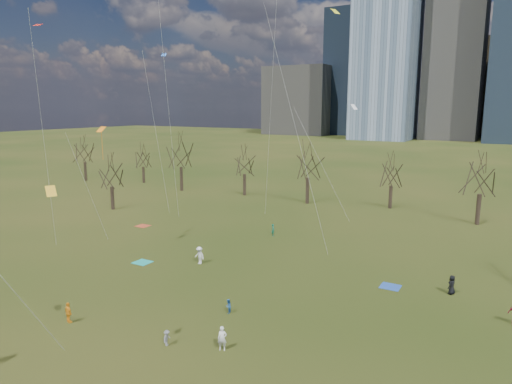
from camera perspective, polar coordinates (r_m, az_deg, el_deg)
The scene contains 14 objects.
ground at distance 35.00m, azimuth -10.21°, elevation -14.55°, with size 500.00×500.00×0.00m, color black.
downtown_skyline at distance 237.01m, azimuth 25.21°, elevation 15.49°, with size 212.50×78.00×118.00m.
bare_tree_row at distance 65.23m, azimuth 11.10°, elevation 2.77°, with size 113.04×29.80×9.50m.
blanket_teal at distance 45.81m, azimuth -14.02°, elevation -8.52°, with size 1.60×1.50×0.03m, color teal.
blanket_navy at distance 40.42m, azimuth 16.45°, elevation -11.27°, with size 1.60×1.50×0.03m, color #2248A1.
blanket_crimson at distance 59.29m, azimuth -13.97°, elevation -4.14°, with size 1.60×1.50×0.03m, color #B13F23.
person_1 at distance 29.49m, azimuth -4.24°, elevation -17.78°, with size 0.56×0.37×1.53m, color silver.
person_3 at distance 30.52m, azimuth -11.08°, elevation -17.46°, with size 0.66×0.38×1.03m, color slate.
person_4 at distance 35.14m, azimuth -22.40°, elevation -13.78°, with size 0.87×0.36×1.48m, color orange.
person_6 at distance 40.29m, azimuth 23.28°, elevation -10.61°, with size 0.77×0.50×1.57m, color black.
person_8 at distance 34.16m, azimuth -3.49°, elevation -14.06°, with size 0.51×0.40×1.06m, color #23589B.
person_9 at distance 44.20m, azimuth -7.08°, elevation -7.85°, with size 1.09×0.63×1.69m, color white.
person_13 at distance 53.17m, azimuth 2.15°, elevation -4.75°, with size 0.51×0.34×1.41m, color #17684C.
kites_airborne at distance 42.39m, azimuth 3.87°, elevation 11.06°, with size 50.53×42.27×33.51m.
Camera 1 is at (20.78, -23.97, 14.77)m, focal length 32.00 mm.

